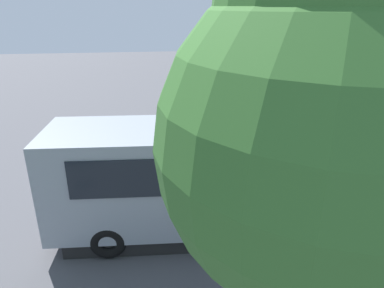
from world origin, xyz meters
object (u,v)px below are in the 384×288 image
tour_bus (246,179)px  stunt_motorcycle (145,133)px  spectator_centre (200,161)px  spectator_right (168,163)px  parked_motorcycle_silver (130,185)px  spectator_left (227,158)px  tree_left (332,118)px  spectator_far_left (253,155)px

tour_bus → stunt_motorcycle: size_ratio=5.54×
stunt_motorcycle → spectator_centre: bearing=119.4°
spectator_right → parked_motorcycle_silver: 1.59m
spectator_left → tree_left: bearing=84.0°
parked_motorcycle_silver → tree_left: size_ratio=0.28×
tree_left → spectator_left: bearing=-96.0°
spectator_right → stunt_motorcycle: size_ratio=0.82×
spectator_far_left → parked_motorcycle_silver: 4.71m
tour_bus → parked_motorcycle_silver: tour_bus is taller
spectator_left → spectator_centre: 1.05m
tour_bus → spectator_centre: size_ratio=6.31×
tour_bus → spectator_far_left: size_ratio=6.30×
spectator_left → spectator_right: (2.19, 0.08, -0.03)m
spectator_centre → stunt_motorcycle: 3.98m
parked_motorcycle_silver → stunt_motorcycle: bearing=-98.8°
tour_bus → spectator_far_left: 3.20m
spectator_right → spectator_far_left: bearing=-178.0°
spectator_far_left → tour_bus: bearing=68.1°
spectator_centre → stunt_motorcycle: size_ratio=0.88×
spectator_centre → parked_motorcycle_silver: bearing=10.0°
tour_bus → tree_left: tree_left is taller
tour_bus → spectator_far_left: tour_bus is taller
spectator_far_left → spectator_right: size_ratio=1.07×
tour_bus → parked_motorcycle_silver: size_ratio=5.47×
tour_bus → spectator_right: bearing=-53.7°
spectator_right → parked_motorcycle_silver: size_ratio=0.81×
spectator_far_left → spectator_centre: size_ratio=1.00×
tour_bus → spectator_right: 3.54m
spectator_far_left → tree_left: tree_left is taller
spectator_right → parked_motorcycle_silver: (1.40, 0.57, -0.50)m
tour_bus → stunt_motorcycle: tour_bus is taller
spectator_left → tree_left: (0.85, 8.07, 4.12)m
spectator_centre → parked_motorcycle_silver: (2.55, 0.45, -0.58)m
spectator_right → spectator_left: bearing=-178.0°
tour_bus → tree_left: bearing=82.2°
spectator_far_left → stunt_motorcycle: (4.02, -3.23, -0.09)m
tour_bus → stunt_motorcycle: bearing=-65.1°
tour_bus → spectator_far_left: bearing=-111.9°
spectator_left → stunt_motorcycle: spectator_left is taller
tour_bus → spectator_centre: (0.90, -2.69, -0.58)m
spectator_centre → spectator_far_left: bearing=-173.7°
tour_bus → stunt_motorcycle: (2.85, -6.15, -0.67)m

